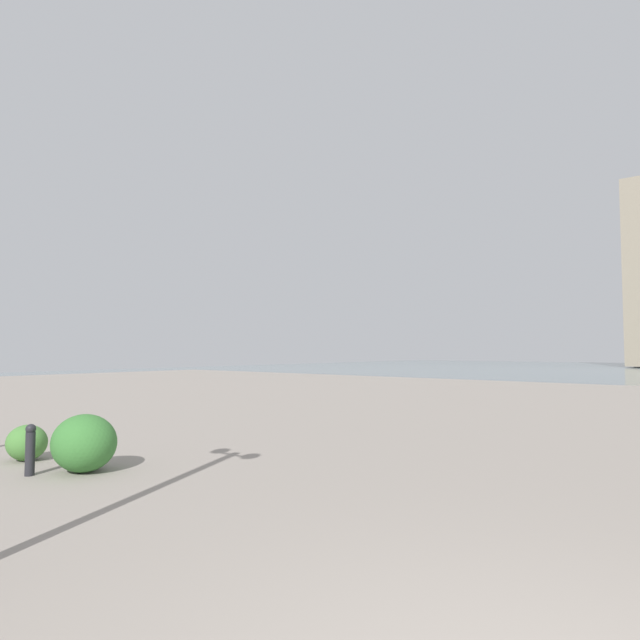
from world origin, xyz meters
TOP-DOWN VIEW (x-y plane):
  - bollard_near at (6.95, -0.84)m, footprint 0.13×0.13m
  - shrub_low at (7.99, -1.23)m, footprint 0.62×0.56m
  - shrub_round at (6.60, -1.39)m, footprint 0.91×0.82m

SIDE VIEW (x-z plane):
  - shrub_low at x=7.99m, z-range 0.00..0.53m
  - bollard_near at x=6.95m, z-range 0.02..0.69m
  - shrub_round at x=6.60m, z-range 0.00..0.77m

